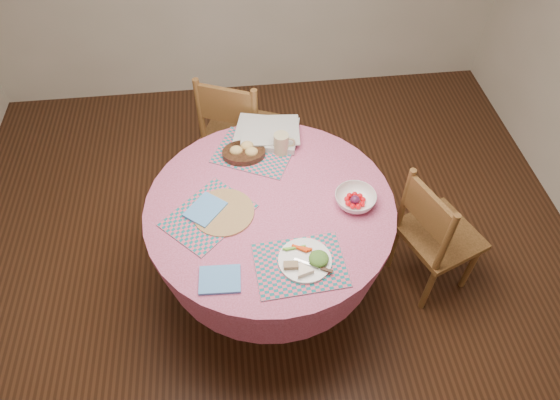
{
  "coord_description": "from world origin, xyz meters",
  "views": [
    {
      "loc": [
        -0.13,
        -1.58,
        2.62
      ],
      "look_at": [
        0.05,
        0.0,
        0.78
      ],
      "focal_mm": 32.0,
      "sensor_mm": 36.0,
      "label": 1
    }
  ],
  "objects_px": {
    "dining_table": "(270,229)",
    "latte_mug": "(282,143)",
    "chair_right": "(435,234)",
    "fruit_bowl": "(355,199)",
    "dinner_plate": "(307,260)",
    "chair_back": "(237,130)",
    "wicker_trivet": "(223,212)",
    "bread_bowl": "(244,152)"
  },
  "relations": [
    {
      "from": "chair_right",
      "to": "bread_bowl",
      "type": "distance_m",
      "value": 1.13
    },
    {
      "from": "dinner_plate",
      "to": "fruit_bowl",
      "type": "relative_size",
      "value": 1.05
    },
    {
      "from": "chair_right",
      "to": "fruit_bowl",
      "type": "height_order",
      "value": "chair_right"
    },
    {
      "from": "latte_mug",
      "to": "fruit_bowl",
      "type": "xyz_separation_m",
      "value": [
        0.31,
        -0.4,
        -0.03
      ]
    },
    {
      "from": "wicker_trivet",
      "to": "bread_bowl",
      "type": "bearing_deg",
      "value": 71.51
    },
    {
      "from": "dining_table",
      "to": "dinner_plate",
      "type": "distance_m",
      "value": 0.44
    },
    {
      "from": "chair_back",
      "to": "dinner_plate",
      "type": "distance_m",
      "value": 1.3
    },
    {
      "from": "dining_table",
      "to": "dinner_plate",
      "type": "xyz_separation_m",
      "value": [
        0.13,
        -0.36,
        0.22
      ]
    },
    {
      "from": "dinner_plate",
      "to": "wicker_trivet",
      "type": "bearing_deg",
      "value": 137.14
    },
    {
      "from": "chair_right",
      "to": "chair_back",
      "type": "height_order",
      "value": "chair_back"
    },
    {
      "from": "bread_bowl",
      "to": "latte_mug",
      "type": "xyz_separation_m",
      "value": [
        0.2,
        0.01,
        0.03
      ]
    },
    {
      "from": "bread_bowl",
      "to": "dining_table",
      "type": "bearing_deg",
      "value": -74.23
    },
    {
      "from": "wicker_trivet",
      "to": "fruit_bowl",
      "type": "distance_m",
      "value": 0.64
    },
    {
      "from": "dining_table",
      "to": "fruit_bowl",
      "type": "relative_size",
      "value": 5.42
    },
    {
      "from": "dining_table",
      "to": "latte_mug",
      "type": "height_order",
      "value": "latte_mug"
    },
    {
      "from": "chair_right",
      "to": "chair_back",
      "type": "bearing_deg",
      "value": 25.97
    },
    {
      "from": "chair_back",
      "to": "latte_mug",
      "type": "xyz_separation_m",
      "value": [
        0.23,
        -0.52,
        0.33
      ]
    },
    {
      "from": "dining_table",
      "to": "fruit_bowl",
      "type": "distance_m",
      "value": 0.47
    },
    {
      "from": "chair_right",
      "to": "chair_back",
      "type": "relative_size",
      "value": 0.92
    },
    {
      "from": "fruit_bowl",
      "to": "chair_right",
      "type": "bearing_deg",
      "value": -1.78
    },
    {
      "from": "chair_right",
      "to": "dining_table",
      "type": "bearing_deg",
      "value": 65.13
    },
    {
      "from": "wicker_trivet",
      "to": "latte_mug",
      "type": "relative_size",
      "value": 2.53
    },
    {
      "from": "latte_mug",
      "to": "fruit_bowl",
      "type": "distance_m",
      "value": 0.51
    },
    {
      "from": "latte_mug",
      "to": "dining_table",
      "type": "bearing_deg",
      "value": -105.54
    },
    {
      "from": "chair_back",
      "to": "fruit_bowl",
      "type": "distance_m",
      "value": 1.11
    },
    {
      "from": "dining_table",
      "to": "chair_back",
      "type": "distance_m",
      "value": 0.89
    },
    {
      "from": "chair_back",
      "to": "chair_right",
      "type": "bearing_deg",
      "value": 160.58
    },
    {
      "from": "chair_back",
      "to": "latte_mug",
      "type": "relative_size",
      "value": 7.82
    },
    {
      "from": "dinner_plate",
      "to": "bread_bowl",
      "type": "xyz_separation_m",
      "value": [
        -0.23,
        0.71,
        0.01
      ]
    },
    {
      "from": "dinner_plate",
      "to": "latte_mug",
      "type": "xyz_separation_m",
      "value": [
        -0.03,
        0.72,
        0.04
      ]
    },
    {
      "from": "dining_table",
      "to": "bread_bowl",
      "type": "distance_m",
      "value": 0.44
    },
    {
      "from": "bread_bowl",
      "to": "wicker_trivet",
      "type": "bearing_deg",
      "value": -108.49
    },
    {
      "from": "chair_back",
      "to": "wicker_trivet",
      "type": "xyz_separation_m",
      "value": [
        -0.1,
        -0.91,
        0.27
      ]
    },
    {
      "from": "chair_back",
      "to": "dinner_plate",
      "type": "relative_size",
      "value": 3.84
    },
    {
      "from": "latte_mug",
      "to": "wicker_trivet",
      "type": "bearing_deg",
      "value": -130.31
    },
    {
      "from": "dining_table",
      "to": "chair_back",
      "type": "xyz_separation_m",
      "value": [
        -0.13,
        0.88,
        -0.07
      ]
    },
    {
      "from": "dining_table",
      "to": "latte_mug",
      "type": "distance_m",
      "value": 0.46
    },
    {
      "from": "fruit_bowl",
      "to": "wicker_trivet",
      "type": "bearing_deg",
      "value": 178.8
    },
    {
      "from": "chair_back",
      "to": "bread_bowl",
      "type": "distance_m",
      "value": 0.61
    },
    {
      "from": "chair_back",
      "to": "fruit_bowl",
      "type": "relative_size",
      "value": 4.05
    },
    {
      "from": "wicker_trivet",
      "to": "latte_mug",
      "type": "xyz_separation_m",
      "value": [
        0.33,
        0.39,
        0.06
      ]
    },
    {
      "from": "dinner_plate",
      "to": "latte_mug",
      "type": "height_order",
      "value": "latte_mug"
    }
  ]
}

